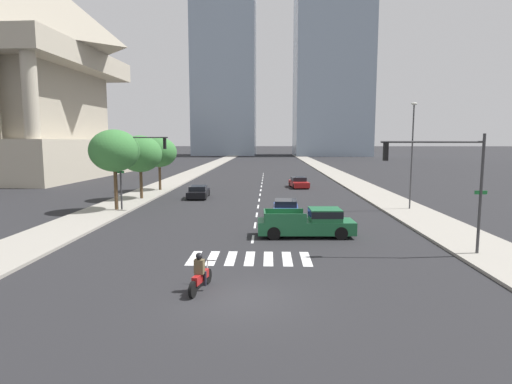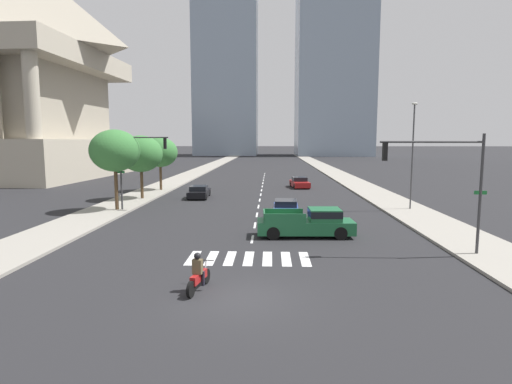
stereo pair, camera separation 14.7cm
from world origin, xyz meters
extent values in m
plane|color=#232326|center=(0.00, 0.00, 0.00)|extent=(800.00, 800.00, 0.00)
cube|color=gray|center=(12.06, 30.00, 0.07)|extent=(4.00, 260.00, 0.15)
cube|color=gray|center=(-12.06, 30.00, 0.07)|extent=(4.00, 260.00, 0.15)
cube|color=silver|center=(-2.70, 5.22, 0.00)|extent=(0.45, 2.51, 0.01)
cube|color=silver|center=(-1.80, 5.22, 0.00)|extent=(0.45, 2.51, 0.01)
cube|color=silver|center=(-0.90, 5.22, 0.00)|extent=(0.45, 2.51, 0.01)
cube|color=silver|center=(0.00, 5.22, 0.00)|extent=(0.45, 2.51, 0.01)
cube|color=silver|center=(0.90, 5.22, 0.00)|extent=(0.45, 2.51, 0.01)
cube|color=silver|center=(1.80, 5.22, 0.00)|extent=(0.45, 2.51, 0.01)
cube|color=silver|center=(2.70, 5.22, 0.00)|extent=(0.45, 2.51, 0.01)
cube|color=silver|center=(0.00, 9.22, 0.00)|extent=(0.14, 2.00, 0.01)
cube|color=silver|center=(0.00, 13.22, 0.00)|extent=(0.14, 2.00, 0.01)
cube|color=silver|center=(0.00, 17.22, 0.00)|extent=(0.14, 2.00, 0.01)
cube|color=silver|center=(0.00, 21.22, 0.00)|extent=(0.14, 2.00, 0.01)
cube|color=silver|center=(0.00, 25.22, 0.00)|extent=(0.14, 2.00, 0.01)
cube|color=silver|center=(0.00, 29.22, 0.00)|extent=(0.14, 2.00, 0.01)
cube|color=silver|center=(0.00, 33.22, 0.00)|extent=(0.14, 2.00, 0.01)
cube|color=silver|center=(0.00, 37.22, 0.00)|extent=(0.14, 2.00, 0.01)
cube|color=silver|center=(0.00, 41.22, 0.00)|extent=(0.14, 2.00, 0.01)
cube|color=silver|center=(0.00, 45.22, 0.00)|extent=(0.14, 2.00, 0.01)
cube|color=silver|center=(0.00, 49.22, 0.00)|extent=(0.14, 2.00, 0.01)
cube|color=silver|center=(0.00, 53.22, 0.00)|extent=(0.14, 2.00, 0.01)
cube|color=silver|center=(0.00, 57.22, 0.00)|extent=(0.14, 2.00, 0.01)
cylinder|color=black|center=(-1.50, 1.60, 0.30)|extent=(0.24, 0.61, 0.60)
cylinder|color=black|center=(-1.82, 0.08, 0.30)|extent=(0.24, 0.61, 0.60)
cube|color=maroon|center=(-1.66, 0.84, 0.52)|extent=(0.48, 1.26, 0.32)
cylinder|color=#B2B2B7|center=(-1.52, 1.50, 0.60)|extent=(0.13, 0.32, 0.67)
cylinder|color=black|center=(-1.51, 1.55, 0.97)|extent=(0.69, 0.18, 0.04)
cube|color=brown|center=(-1.68, 0.74, 0.96)|extent=(0.40, 0.31, 0.55)
sphere|color=black|center=(-1.68, 0.74, 1.36)|extent=(0.26, 0.26, 0.26)
cylinder|color=black|center=(-1.84, 0.87, 0.47)|extent=(0.14, 0.14, 0.55)
cylinder|color=black|center=(-1.49, 0.80, 0.47)|extent=(0.14, 0.14, 0.55)
cube|color=#1E6038|center=(3.10, 10.01, 0.59)|extent=(5.70, 2.08, 0.75)
cube|color=#1E6038|center=(4.22, 10.05, 1.32)|extent=(1.86, 1.81, 0.70)
cube|color=black|center=(4.22, 10.05, 1.40)|extent=(1.88, 1.85, 0.39)
cube|color=#1E6038|center=(1.82, 10.89, 1.25)|extent=(2.37, 0.15, 0.55)
cube|color=#1E6038|center=(1.88, 9.06, 1.25)|extent=(2.37, 0.15, 0.55)
cube|color=#1E6038|center=(0.67, 9.94, 1.25)|extent=(0.14, 1.84, 0.55)
cylinder|color=black|center=(4.99, 10.92, 0.38)|extent=(0.77, 0.28, 0.76)
cylinder|color=black|center=(5.04, 9.22, 0.38)|extent=(0.77, 0.28, 0.76)
cylinder|color=black|center=(1.15, 10.80, 0.38)|extent=(0.77, 0.28, 0.76)
cylinder|color=black|center=(1.20, 9.10, 0.38)|extent=(0.77, 0.28, 0.76)
cube|color=black|center=(-6.03, 26.62, 0.46)|extent=(1.98, 4.52, 0.60)
cube|color=black|center=(-6.03, 26.39, 0.99)|extent=(1.67, 2.06, 0.45)
cylinder|color=black|center=(-6.91, 28.10, 0.32)|extent=(0.24, 0.65, 0.64)
cylinder|color=black|center=(-5.27, 28.16, 0.32)|extent=(0.24, 0.65, 0.64)
cylinder|color=black|center=(-6.80, 25.07, 0.32)|extent=(0.24, 0.65, 0.64)
cylinder|color=black|center=(-5.16, 25.13, 0.32)|extent=(0.24, 0.65, 0.64)
cube|color=maroon|center=(4.53, 36.10, 0.46)|extent=(2.29, 4.67, 0.61)
cube|color=black|center=(4.51, 36.33, 1.01)|extent=(1.82, 2.18, 0.49)
cylinder|color=black|center=(5.51, 34.66, 0.32)|extent=(0.28, 0.66, 0.64)
cylinder|color=black|center=(3.86, 34.49, 0.32)|extent=(0.28, 0.66, 0.64)
cylinder|color=black|center=(5.20, 37.71, 0.32)|extent=(0.28, 0.66, 0.64)
cylinder|color=black|center=(3.54, 37.54, 0.32)|extent=(0.28, 0.66, 0.64)
cube|color=navy|center=(2.17, 16.59, 0.46)|extent=(1.96, 4.49, 0.61)
cube|color=black|center=(2.18, 16.81, 0.99)|extent=(1.67, 2.04, 0.45)
cylinder|color=black|center=(2.95, 15.05, 0.32)|extent=(0.24, 0.65, 0.64)
cylinder|color=black|center=(1.30, 15.10, 0.32)|extent=(0.24, 0.65, 0.64)
cylinder|color=black|center=(3.04, 18.07, 0.32)|extent=(0.24, 0.65, 0.64)
cylinder|color=black|center=(1.39, 18.12, 0.32)|extent=(0.24, 0.65, 0.64)
cylinder|color=#333335|center=(11.16, 6.01, 3.06)|extent=(0.14, 0.14, 5.83)
cylinder|color=#333335|center=(8.71, 6.01, 5.58)|extent=(4.88, 0.10, 0.10)
cube|color=black|center=(6.52, 6.01, 5.13)|extent=(0.20, 0.28, 0.90)
sphere|color=red|center=(6.52, 6.01, 5.43)|extent=(0.18, 0.18, 0.18)
sphere|color=orange|center=(6.52, 6.01, 5.13)|extent=(0.18, 0.18, 0.18)
sphere|color=green|center=(6.52, 6.01, 4.83)|extent=(0.18, 0.18, 0.18)
cube|color=#19662D|center=(11.16, 6.01, 3.15)|extent=(0.60, 0.04, 0.18)
cylinder|color=#333335|center=(-10.86, 18.48, 3.21)|extent=(0.14, 0.14, 6.13)
cylinder|color=#333335|center=(-8.93, 18.48, 5.88)|extent=(3.85, 0.10, 0.10)
cube|color=black|center=(-7.26, 18.48, 5.43)|extent=(0.20, 0.28, 0.90)
sphere|color=red|center=(-7.26, 18.48, 5.73)|extent=(0.18, 0.18, 0.18)
sphere|color=orange|center=(-7.26, 18.48, 5.43)|extent=(0.18, 0.18, 0.18)
sphere|color=green|center=(-7.26, 18.48, 5.13)|extent=(0.18, 0.18, 0.18)
cube|color=#19662D|center=(-10.86, 18.48, 3.15)|extent=(0.60, 0.04, 0.18)
cylinder|color=#3F3F42|center=(12.36, 19.68, 4.29)|extent=(0.12, 0.12, 8.27)
ellipsoid|color=beige|center=(12.36, 19.68, 8.52)|extent=(0.50, 0.24, 0.20)
cylinder|color=#4C3823|center=(-11.26, 18.43, 1.72)|extent=(0.28, 0.28, 3.13)
ellipsoid|color=#387538|center=(-11.26, 18.43, 4.85)|extent=(3.90, 3.90, 3.32)
cylinder|color=#4C3823|center=(-11.26, 25.09, 1.46)|extent=(0.28, 0.28, 2.62)
ellipsoid|color=#387538|center=(-11.26, 25.09, 4.39)|extent=(4.06, 4.06, 3.45)
cylinder|color=#4C3823|center=(-11.26, 32.03, 1.47)|extent=(0.28, 0.28, 2.65)
ellipsoid|color=#387538|center=(-11.26, 32.03, 4.34)|extent=(3.86, 3.86, 3.28)
cube|color=#B2A893|center=(-39.15, 48.94, 2.90)|extent=(30.08, 30.08, 5.80)
cube|color=#A49A88|center=(-39.15, 48.94, 10.91)|extent=(23.46, 23.46, 10.21)
cylinder|color=#B2A893|center=(-27.34, 35.49, 10.91)|extent=(1.80, 1.80, 10.21)
cube|color=#B2A893|center=(-39.15, 48.94, 17.52)|extent=(30.08, 30.08, 3.00)
cube|color=#8C9EB2|center=(-15.99, 149.81, 54.91)|extent=(23.41, 21.31, 109.82)
cube|color=#8C9EB2|center=(23.84, 146.10, 40.28)|extent=(26.76, 27.16, 80.56)
camera|label=1|loc=(0.90, -14.51, 5.65)|focal=29.60mm
camera|label=2|loc=(1.05, -14.50, 5.65)|focal=29.60mm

